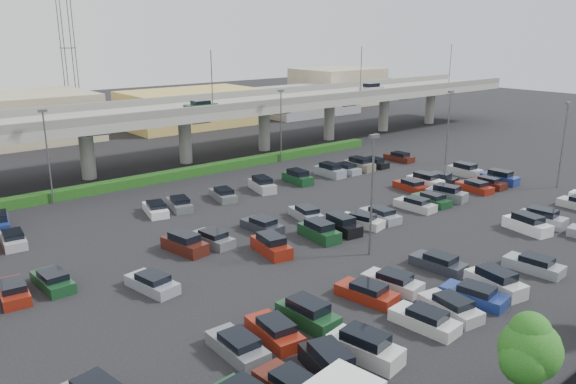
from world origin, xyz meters
The scene contains 7 objects.
ground centered at (0.00, 0.00, 0.00)m, with size 280.00×280.00×0.00m, color black.
overpass centered at (-0.21, 31.96, 6.97)m, with size 150.00×13.00×15.80m.
hedge centered at (0.00, 25.00, 0.55)m, with size 66.00×1.60×1.10m, color #164012.
parked_cars centered at (-0.42, -3.91, 0.63)m, with size 62.91×41.68×1.67m.
light_poles centered at (-4.13, 2.00, 6.24)m, with size 66.90×48.38×10.30m.
distant_buildings centered at (12.38, 61.81, 3.74)m, with size 138.00×24.00×9.00m.
comm_tower centered at (4.00, 74.00, 15.61)m, with size 2.40×2.40×30.00m.
Camera 1 is at (-33.29, -37.80, 18.29)m, focal length 35.00 mm.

